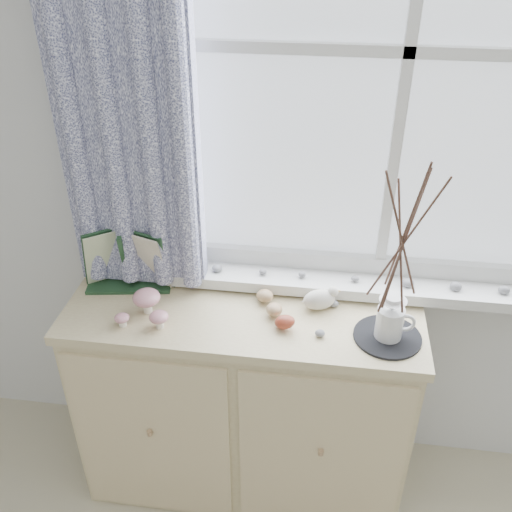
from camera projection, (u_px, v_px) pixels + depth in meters
The scene contains 8 objects.
sideboard at pixel (244, 400), 2.13m from camera, with size 1.20×0.45×0.85m.
botanical_book at pixel (123, 263), 1.93m from camera, with size 0.34×0.13×0.24m, color #1C3C22, non-canonical shape.
toadstool_cluster at pixel (147, 305), 1.85m from camera, with size 0.18×0.15×0.08m.
wooden_eggs at pixel (274, 309), 1.87m from camera, with size 0.13×0.17×0.07m.
songbird_figurine at pixel (319, 298), 1.90m from camera, with size 0.15×0.07×0.08m, color silver, non-canonical shape.
crocheted_doily at pixel (387, 337), 1.79m from camera, with size 0.21×0.21×0.01m, color black.
twig_pitcher at pixel (404, 236), 1.59m from camera, with size 0.24×0.24×0.64m.
sideboard_pebbles at pixel (335, 316), 1.86m from camera, with size 0.33×0.23×0.02m.
Camera 1 is at (0.10, 0.26, 2.03)m, focal length 40.00 mm.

